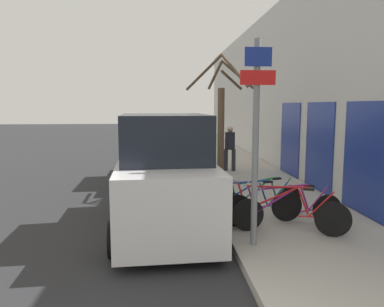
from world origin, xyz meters
TOP-DOWN VIEW (x-y plane):
  - ground_plane at (0.00, 11.20)m, footprint 80.00×80.00m
  - sidewalk_curb at (2.60, 14.00)m, footprint 3.20×32.00m
  - building_facade at (4.35, 13.90)m, footprint 0.23×32.00m
  - signpost at (1.35, 3.84)m, footprint 0.59×0.13m
  - bicycle_0 at (2.08, 4.46)m, footprint 2.25×0.99m
  - bicycle_1 at (2.25, 4.66)m, footprint 2.30×0.47m
  - bicycle_2 at (1.52, 5.05)m, footprint 2.35×0.44m
  - bicycle_3 at (1.95, 5.51)m, footprint 2.04×0.90m
  - parked_car_0 at (-0.17, 5.14)m, footprint 2.20×4.29m
  - parked_car_1 at (-0.07, 10.45)m, footprint 2.05×4.68m
  - pedestrian_near at (2.27, 11.28)m, footprint 0.43×0.37m
  - street_tree at (1.43, 8.03)m, footprint 1.86×1.84m

SIDE VIEW (x-z plane):
  - ground_plane at x=0.00m, z-range 0.00..0.00m
  - sidewalk_curb at x=2.60m, z-range 0.00..0.15m
  - bicycle_3 at x=1.95m, z-range 0.09..0.93m
  - bicycle_1 at x=2.25m, z-range 0.09..0.96m
  - bicycle_2 at x=1.52m, z-range 0.09..0.99m
  - bicycle_0 at x=2.08m, z-range 0.09..1.00m
  - parked_car_1 at x=-0.07m, z-range -0.10..2.16m
  - parked_car_0 at x=-0.17m, z-range -0.11..2.27m
  - pedestrian_near at x=2.27m, z-range 0.28..1.93m
  - street_tree at x=1.43m, z-range 0.13..3.95m
  - signpost at x=1.35m, z-range 0.30..3.80m
  - building_facade at x=4.35m, z-range -0.02..6.48m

